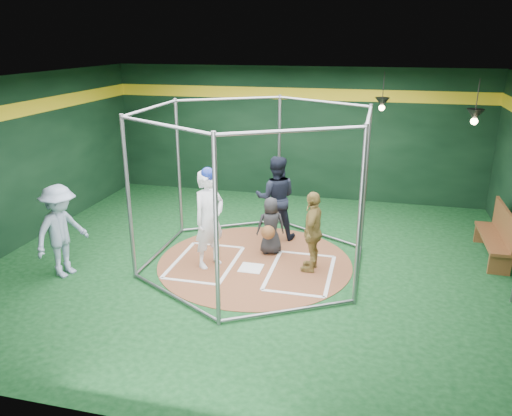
% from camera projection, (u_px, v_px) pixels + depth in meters
% --- Properties ---
extents(room_shell, '(10.10, 9.10, 3.53)m').
position_uv_depth(room_shell, '(255.00, 176.00, 9.26)').
color(room_shell, '#0C3515').
rests_on(room_shell, ground).
extents(clay_disc, '(3.80, 3.80, 0.01)m').
position_uv_depth(clay_disc, '(255.00, 262.00, 9.82)').
color(clay_disc, brown).
rests_on(clay_disc, ground).
extents(home_plate, '(0.43, 0.43, 0.01)m').
position_uv_depth(home_plate, '(251.00, 268.00, 9.54)').
color(home_plate, white).
rests_on(home_plate, clay_disc).
extents(batter_box_left, '(1.17, 1.77, 0.01)m').
position_uv_depth(batter_box_left, '(205.00, 262.00, 9.80)').
color(batter_box_left, white).
rests_on(batter_box_left, clay_disc).
extents(batter_box_right, '(1.17, 1.77, 0.01)m').
position_uv_depth(batter_box_right, '(301.00, 272.00, 9.37)').
color(batter_box_right, white).
rests_on(batter_box_right, clay_disc).
extents(batting_cage, '(4.05, 4.67, 3.00)m').
position_uv_depth(batting_cage, '(255.00, 190.00, 9.34)').
color(batting_cage, gray).
rests_on(batting_cage, ground).
extents(pendant_lamp_near, '(0.34, 0.34, 0.90)m').
position_uv_depth(pendant_lamp_near, '(382.00, 103.00, 11.74)').
color(pendant_lamp_near, black).
rests_on(pendant_lamp_near, room_shell).
extents(pendant_lamp_far, '(0.34, 0.34, 0.90)m').
position_uv_depth(pendant_lamp_far, '(475.00, 115.00, 9.86)').
color(pendant_lamp_far, black).
rests_on(pendant_lamp_far, room_shell).
extents(batter_figure, '(0.73, 0.82, 1.95)m').
position_uv_depth(batter_figure, '(209.00, 218.00, 9.38)').
color(batter_figure, white).
rests_on(batter_figure, clay_disc).
extents(visitor_leopard, '(0.44, 0.93, 1.55)m').
position_uv_depth(visitor_leopard, '(313.00, 231.00, 9.26)').
color(visitor_leopard, tan).
rests_on(visitor_leopard, clay_disc).
extents(catcher_figure, '(0.67, 0.67, 1.18)m').
position_uv_depth(catcher_figure, '(271.00, 226.00, 10.04)').
color(catcher_figure, black).
rests_on(catcher_figure, clay_disc).
extents(umpire, '(1.00, 0.84, 1.83)m').
position_uv_depth(umpire, '(276.00, 198.00, 10.73)').
color(umpire, black).
rests_on(umpire, clay_disc).
extents(bystander_blue, '(0.91, 1.25, 1.74)m').
position_uv_depth(bystander_blue, '(61.00, 231.00, 9.05)').
color(bystander_blue, '#8B9EB8').
rests_on(bystander_blue, ground).
extents(dugout_bench, '(0.41, 1.78, 1.04)m').
position_uv_depth(dugout_bench, '(498.00, 233.00, 9.86)').
color(dugout_bench, brown).
rests_on(dugout_bench, ground).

